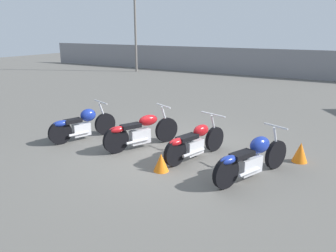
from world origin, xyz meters
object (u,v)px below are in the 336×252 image
at_px(traffic_cone_near, 161,162).
at_px(motorcycle_slot_1, 141,131).
at_px(motorcycle_slot_0, 82,124).
at_px(motorcycle_slot_3, 252,158).
at_px(traffic_cone_far, 300,152).
at_px(motorcycle_slot_2, 195,142).

bearing_deg(traffic_cone_near, motorcycle_slot_1, 140.25).
height_order(motorcycle_slot_0, traffic_cone_near, motorcycle_slot_0).
relative_size(motorcycle_slot_0, motorcycle_slot_3, 0.91).
xyz_separation_m(motorcycle_slot_0, motorcycle_slot_3, (4.80, -0.12, 0.01)).
xyz_separation_m(motorcycle_slot_1, traffic_cone_far, (3.75, 1.04, -0.20)).
bearing_deg(motorcycle_slot_1, motorcycle_slot_2, 25.83).
bearing_deg(motorcycle_slot_3, traffic_cone_near, -137.37).
bearing_deg(motorcycle_slot_3, traffic_cone_far, 85.25).
relative_size(motorcycle_slot_0, traffic_cone_near, 4.71).
distance_m(motorcycle_slot_0, motorcycle_slot_3, 4.80).
bearing_deg(traffic_cone_far, motorcycle_slot_3, -117.66).
height_order(motorcycle_slot_0, motorcycle_slot_3, motorcycle_slot_3).
bearing_deg(motorcycle_slot_0, motorcycle_slot_2, 25.33).
relative_size(motorcycle_slot_1, traffic_cone_far, 4.30).
bearing_deg(motorcycle_slot_2, motorcycle_slot_0, -158.82).
bearing_deg(traffic_cone_near, traffic_cone_far, 39.06).
relative_size(motorcycle_slot_3, traffic_cone_near, 5.20).
bearing_deg(traffic_cone_near, motorcycle_slot_3, 19.72).
relative_size(motorcycle_slot_2, traffic_cone_near, 4.90).
bearing_deg(traffic_cone_far, motorcycle_slot_1, -164.50).
bearing_deg(motorcycle_slot_1, motorcycle_slot_3, 18.28).
bearing_deg(motorcycle_slot_3, motorcycle_slot_1, -164.12).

